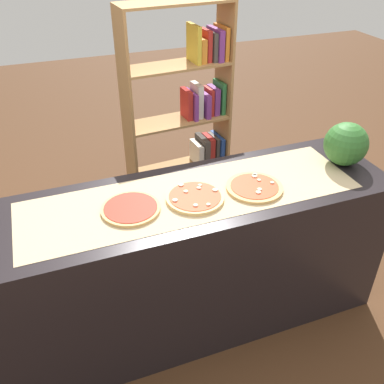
% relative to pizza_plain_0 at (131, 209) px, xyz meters
% --- Properties ---
extents(ground_plane, '(12.00, 12.00, 0.00)m').
position_rel_pizza_plain_0_xyz_m(ground_plane, '(0.33, 0.02, -0.94)').
color(ground_plane, '#4C2D19').
extents(counter, '(2.24, 0.65, 0.93)m').
position_rel_pizza_plain_0_xyz_m(counter, '(0.33, 0.02, -0.48)').
color(counter, black).
rests_on(counter, ground_plane).
extents(parchment_paper, '(1.79, 0.50, 0.00)m').
position_rel_pizza_plain_0_xyz_m(parchment_paper, '(0.33, 0.02, -0.01)').
color(parchment_paper, tan).
rests_on(parchment_paper, counter).
extents(pizza_plain_0, '(0.30, 0.30, 0.02)m').
position_rel_pizza_plain_0_xyz_m(pizza_plain_0, '(0.00, 0.00, 0.00)').
color(pizza_plain_0, tan).
rests_on(pizza_plain_0, parchment_paper).
extents(pizza_mushroom_1, '(0.30, 0.30, 0.03)m').
position_rel_pizza_plain_0_xyz_m(pizza_mushroom_1, '(0.34, -0.02, 0.00)').
color(pizza_mushroom_1, '#DBB26B').
rests_on(pizza_mushroom_1, parchment_paper).
extents(pizza_mushroom_2, '(0.31, 0.31, 0.03)m').
position_rel_pizza_plain_0_xyz_m(pizza_mushroom_2, '(0.67, -0.04, 0.00)').
color(pizza_mushroom_2, tan).
rests_on(pizza_mushroom_2, parchment_paper).
extents(watermelon, '(0.25, 0.25, 0.25)m').
position_rel_pizza_plain_0_xyz_m(watermelon, '(1.29, 0.03, 0.12)').
color(watermelon, '#2D6628').
rests_on(watermelon, counter).
extents(bookshelf, '(0.82, 0.33, 1.69)m').
position_rel_pizza_plain_0_xyz_m(bookshelf, '(0.75, 1.13, -0.13)').
color(bookshelf, '#A87A47').
rests_on(bookshelf, ground_plane).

